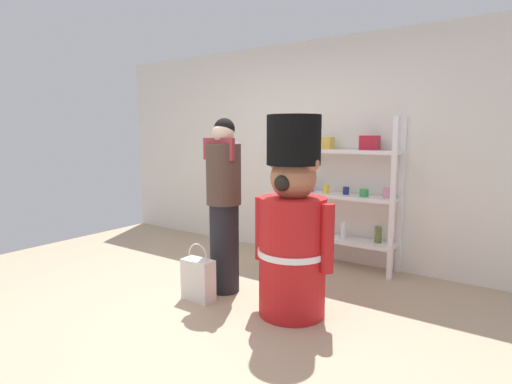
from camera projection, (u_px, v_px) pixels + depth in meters
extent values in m
plane|color=tan|center=(191.00, 317.00, 3.37)|extent=(6.40, 6.40, 0.00)
cube|color=silver|center=(315.00, 151.00, 4.98)|extent=(6.40, 0.12, 2.60)
cube|color=white|center=(294.00, 191.00, 4.78)|extent=(0.05, 0.05, 1.68)
cube|color=white|center=(393.00, 200.00, 4.13)|extent=(0.05, 0.05, 1.68)
cube|color=white|center=(306.00, 188.00, 5.03)|extent=(0.05, 0.05, 1.68)
cube|color=white|center=(401.00, 196.00, 4.38)|extent=(0.05, 0.05, 1.68)
cube|color=white|center=(344.00, 240.00, 4.66)|extent=(1.15, 0.30, 0.04)
cube|color=white|center=(345.00, 196.00, 4.58)|extent=(1.15, 0.30, 0.04)
cube|color=white|center=(347.00, 151.00, 4.51)|extent=(1.15, 0.30, 0.04)
cylinder|color=blue|center=(309.00, 187.00, 4.84)|extent=(0.10, 0.10, 0.11)
cylinder|color=yellow|center=(326.00, 189.00, 4.69)|extent=(0.08, 0.08, 0.09)
cylinder|color=navy|center=(346.00, 191.00, 4.59)|extent=(0.07, 0.07, 0.09)
cylinder|color=green|center=(364.00, 193.00, 4.42)|extent=(0.10, 0.10, 0.08)
cylinder|color=pink|center=(387.00, 193.00, 4.33)|extent=(0.08, 0.08, 0.11)
cylinder|color=#B27226|center=(315.00, 225.00, 4.87)|extent=(0.06, 0.06, 0.21)
cylinder|color=silver|center=(344.00, 230.00, 4.63)|extent=(0.07, 0.07, 0.19)
cylinder|color=#596B33|center=(378.00, 235.00, 4.45)|extent=(0.08, 0.08, 0.18)
cube|color=gold|center=(325.00, 143.00, 4.65)|extent=(0.17, 0.13, 0.13)
cube|color=#B21E2D|center=(370.00, 143.00, 4.35)|extent=(0.19, 0.15, 0.15)
cylinder|color=red|center=(292.00, 256.00, 3.37)|extent=(0.55, 0.55, 0.99)
cylinder|color=white|center=(292.00, 252.00, 3.37)|extent=(0.58, 0.58, 0.05)
sphere|color=#AC6A48|center=(293.00, 178.00, 3.28)|extent=(0.37, 0.37, 0.37)
sphere|color=#AC6A48|center=(277.00, 162.00, 3.36)|extent=(0.13, 0.13, 0.13)
sphere|color=#AC6A48|center=(311.00, 163.00, 3.18)|extent=(0.13, 0.13, 0.13)
cylinder|color=black|center=(294.00, 140.00, 3.24)|extent=(0.43, 0.43, 0.40)
cylinder|color=red|center=(261.00, 228.00, 3.52)|extent=(0.11, 0.11, 0.55)
cylinder|color=red|center=(327.00, 238.00, 3.17)|extent=(0.11, 0.11, 0.55)
sphere|color=black|center=(282.00, 183.00, 3.15)|extent=(0.13, 0.13, 0.13)
cylinder|color=black|center=(224.00, 248.00, 3.88)|extent=(0.28, 0.28, 0.85)
cylinder|color=#4C382D|center=(224.00, 174.00, 3.78)|extent=(0.33, 0.33, 0.56)
sphere|color=beige|center=(223.00, 134.00, 3.73)|extent=(0.21, 0.21, 0.21)
cube|color=#993338|center=(219.00, 149.00, 3.70)|extent=(0.34, 0.04, 0.20)
sphere|color=black|center=(224.00, 129.00, 3.74)|extent=(0.20, 0.20, 0.20)
cube|color=silver|center=(198.00, 280.00, 3.70)|extent=(0.30, 0.15, 0.38)
torus|color=silver|center=(198.00, 255.00, 3.66)|extent=(0.22, 0.01, 0.22)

